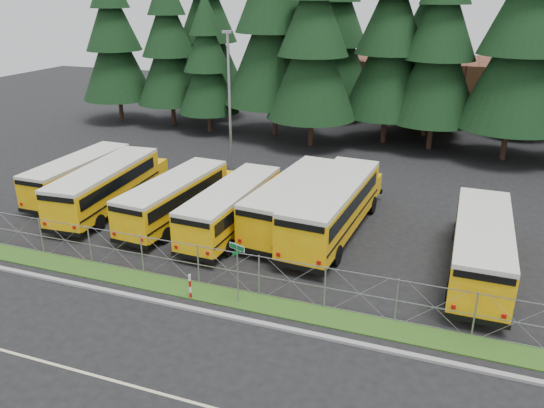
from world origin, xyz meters
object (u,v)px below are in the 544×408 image
Objects in this scene: bus_0 at (83,176)px; bus_east at (481,247)px; bus_6 at (334,208)px; striped_bollard at (190,286)px; bus_4 at (235,208)px; light_standard at (230,98)px; street_sign at (237,261)px; bus_5 at (297,202)px; bus_1 at (109,187)px; bus_3 at (178,199)px.

bus_east is (24.76, -2.53, 0.13)m from bus_0.
bus_6 reaches higher than striped_bollard.
light_standard is at bearing 117.65° from bus_4.
bus_5 is at bearing 90.51° from street_sign.
bus_4 is at bearing -143.21° from bus_5.
striped_bollard is at bearing -71.81° from light_standard.
bus_5 is at bearing 33.82° from bus_4.
bus_4 is 7.61m from street_sign.
bus_4 is at bearing -161.62° from bus_6.
bus_5 is at bearing 0.72° from bus_0.
bus_0 is 3.50m from bus_1.
bus_6 is 9.79m from striped_bollard.
bus_3 is at bearing -10.86° from bus_0.
bus_3 is 0.99× the size of bus_4.
bus_east is at bearing -11.48° from bus_6.
bus_0 is 11.90m from bus_4.
bus_3 is 16.74m from bus_east.
bus_east is 1.08× the size of light_standard.
bus_1 reaches higher than bus_0.
striped_bollard is at bearing -79.15° from bus_4.
bus_3 reaches higher than striped_bollard.
bus_6 reaches higher than bus_east.
bus_3 is 0.93× the size of bus_east.
bus_3 is 7.00m from bus_5.
striped_bollard is at bearing -34.99° from bus_0.
bus_east is at bearing 32.09° from street_sign.
bus_6 is (5.39, 1.39, 0.20)m from bus_4.
street_sign is (-2.24, -8.27, 0.48)m from bus_6.
bus_3 is 8.48× the size of striped_bollard.
bus_6 reaches higher than bus_4.
bus_4 is at bearing -6.18° from bus_1.
bus_4 is (11.76, -1.82, 0.05)m from bus_0.
light_standard is at bearing 139.31° from bus_5.
bus_3 is 1.00× the size of light_standard.
striped_bollard is at bearing -167.88° from street_sign.
bus_5 reaches higher than bus_4.
bus_3 is at bearing -84.70° from light_standard.
striped_bollard is 18.83m from light_standard.
bus_1 is (3.17, -1.48, 0.12)m from bus_0.
bus_6 reaches higher than bus_0.
bus_1 is at bearing 177.73° from bus_east.
bus_0 is 14.84m from bus_5.
bus_east reaches higher than bus_3.
light_standard reaches higher than bus_3.
bus_1 is at bearing -171.72° from bus_6.
street_sign is at bearing -83.82° from bus_5.
street_sign is at bearing -65.18° from light_standard.
bus_east reaches higher than bus_0.
bus_0 is at bearing -177.46° from bus_6.
bus_5 is at bearing 3.50° from bus_1.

